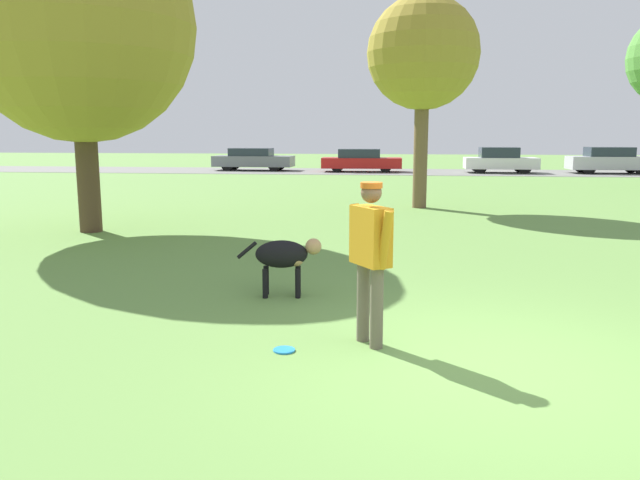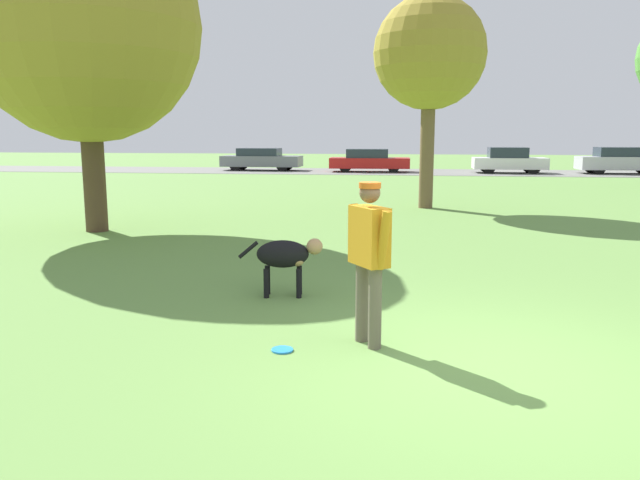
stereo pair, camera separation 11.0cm
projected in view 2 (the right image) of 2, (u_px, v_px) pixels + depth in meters
name	position (u px, v px, depth m)	size (l,w,h in m)	color
ground_plane	(489.00, 368.00, 5.61)	(120.00, 120.00, 0.00)	#608C42
far_road_strip	(423.00, 172.00, 34.31)	(120.00, 6.00, 0.01)	slate
person	(369.00, 250.00, 6.09)	(0.48, 0.65, 1.63)	#665B4C
dog	(286.00, 256.00, 8.02)	(1.10, 0.45, 0.76)	black
frisbee	(282.00, 350.00, 6.06)	(0.21, 0.21, 0.02)	#268CE5
tree_mid_center	(430.00, 54.00, 17.08)	(3.10, 3.10, 5.83)	brown
tree_near_left	(85.00, 27.00, 12.82)	(4.76, 4.76, 6.64)	#4C3826
parked_car_grey	(261.00, 159.00, 35.81)	(4.58, 1.76, 1.27)	slate
parked_car_red	(369.00, 161.00, 34.41)	(4.43, 1.82, 1.26)	red
parked_car_white	(509.00, 160.00, 33.35)	(3.82, 1.74, 1.37)	white
parked_car_silver	(621.00, 161.00, 32.72)	(4.36, 1.75, 1.39)	#B7B7BC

